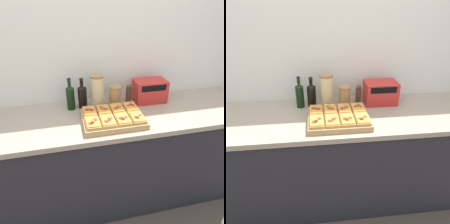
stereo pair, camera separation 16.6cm
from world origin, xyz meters
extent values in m
plane|color=#4C4238|center=(0.00, 0.00, 0.00)|extent=(12.00, 12.00, 0.00)
cube|color=silver|center=(0.00, 0.68, 1.25)|extent=(6.00, 0.06, 2.50)
cube|color=#232328|center=(0.00, 0.32, 0.43)|extent=(2.60, 0.64, 0.85)
cube|color=gray|center=(0.00, 0.32, 0.87)|extent=(2.63, 0.67, 0.04)
cube|color=tan|center=(0.07, 0.22, 0.92)|extent=(0.46, 0.36, 0.04)
cube|color=tan|center=(-0.09, 0.30, 0.95)|extent=(0.10, 0.16, 0.02)
cube|color=orange|center=(-0.09, 0.30, 0.96)|extent=(0.09, 0.14, 0.01)
cylinder|color=#AD2D23|center=(-0.11, 0.31, 0.97)|extent=(0.03, 0.03, 0.00)
cylinder|color=#AD2D23|center=(-0.08, 0.30, 0.97)|extent=(0.03, 0.03, 0.00)
sphere|color=#937A5B|center=(-0.10, 0.31, 0.98)|extent=(0.02, 0.02, 0.02)
cube|color=tan|center=(0.02, 0.30, 0.95)|extent=(0.10, 0.16, 0.02)
cube|color=orange|center=(0.02, 0.30, 0.96)|extent=(0.09, 0.14, 0.01)
cylinder|color=#AD2D23|center=(0.00, 0.33, 0.97)|extent=(0.03, 0.03, 0.00)
cylinder|color=#AD2D23|center=(0.04, 0.29, 0.97)|extent=(0.03, 0.03, 0.00)
sphere|color=#937A5B|center=(0.01, 0.30, 0.98)|extent=(0.03, 0.03, 0.03)
cube|color=tan|center=(0.13, 0.30, 0.95)|extent=(0.10, 0.16, 0.02)
cube|color=orange|center=(0.13, 0.30, 0.96)|extent=(0.09, 0.14, 0.01)
cylinder|color=#AD2D23|center=(0.11, 0.29, 0.97)|extent=(0.03, 0.03, 0.00)
cylinder|color=#AD2D23|center=(0.14, 0.31, 0.97)|extent=(0.03, 0.03, 0.00)
sphere|color=#937A5B|center=(0.14, 0.30, 0.98)|extent=(0.03, 0.03, 0.03)
cube|color=tan|center=(0.24, 0.30, 0.95)|extent=(0.10, 0.16, 0.02)
cube|color=orange|center=(0.24, 0.30, 0.96)|extent=(0.09, 0.14, 0.01)
cylinder|color=#AD2D23|center=(0.22, 0.31, 0.97)|extent=(0.03, 0.03, 0.00)
cylinder|color=#AD2D23|center=(0.26, 0.30, 0.97)|extent=(0.03, 0.03, 0.00)
sphere|color=#937A5B|center=(0.24, 0.32, 0.98)|extent=(0.03, 0.03, 0.03)
cube|color=tan|center=(-0.09, 0.13, 0.95)|extent=(0.10, 0.16, 0.02)
cube|color=orange|center=(-0.09, 0.13, 0.96)|extent=(0.09, 0.14, 0.01)
cylinder|color=#AD2D23|center=(-0.11, 0.10, 0.97)|extent=(0.03, 0.03, 0.00)
cylinder|color=#AD2D23|center=(-0.08, 0.15, 0.97)|extent=(0.03, 0.03, 0.00)
sphere|color=#937A5B|center=(-0.10, 0.11, 0.98)|extent=(0.02, 0.02, 0.02)
cube|color=tan|center=(0.02, 0.13, 0.95)|extent=(0.10, 0.16, 0.02)
cube|color=orange|center=(0.02, 0.13, 0.96)|extent=(0.09, 0.14, 0.01)
cylinder|color=#AD2D23|center=(0.00, 0.11, 0.97)|extent=(0.03, 0.03, 0.00)
cylinder|color=#AD2D23|center=(0.03, 0.14, 0.97)|extent=(0.03, 0.03, 0.00)
sphere|color=#937A5B|center=(0.03, 0.12, 0.98)|extent=(0.02, 0.02, 0.02)
cube|color=tan|center=(0.13, 0.13, 0.95)|extent=(0.10, 0.16, 0.02)
cube|color=orange|center=(0.13, 0.13, 0.96)|extent=(0.09, 0.14, 0.01)
cylinder|color=#AD2D23|center=(0.11, 0.13, 0.97)|extent=(0.03, 0.03, 0.00)
cylinder|color=#AD2D23|center=(0.14, 0.13, 0.97)|extent=(0.03, 0.03, 0.00)
sphere|color=#937A5B|center=(0.12, 0.11, 0.98)|extent=(0.03, 0.03, 0.03)
cube|color=tan|center=(0.24, 0.13, 0.95)|extent=(0.10, 0.16, 0.02)
cube|color=orange|center=(0.24, 0.13, 0.96)|extent=(0.09, 0.14, 0.01)
cylinder|color=#AD2D23|center=(0.22, 0.12, 0.97)|extent=(0.03, 0.03, 0.00)
cylinder|color=#AD2D23|center=(0.26, 0.14, 0.97)|extent=(0.03, 0.03, 0.00)
sphere|color=#937A5B|center=(0.23, 0.10, 0.98)|extent=(0.02, 0.02, 0.02)
cylinder|color=black|center=(-0.22, 0.49, 0.99)|extent=(0.07, 0.07, 0.18)
cone|color=black|center=(-0.22, 0.49, 1.09)|extent=(0.07, 0.07, 0.03)
cylinder|color=black|center=(-0.22, 0.49, 1.13)|extent=(0.03, 0.03, 0.05)
cylinder|color=black|center=(-0.22, 0.49, 1.16)|extent=(0.03, 0.03, 0.01)
cylinder|color=black|center=(-0.13, 0.49, 0.98)|extent=(0.07, 0.07, 0.18)
cone|color=black|center=(-0.13, 0.49, 1.08)|extent=(0.07, 0.07, 0.03)
cylinder|color=black|center=(-0.13, 0.49, 1.12)|extent=(0.03, 0.03, 0.05)
cylinder|color=black|center=(-0.13, 0.49, 1.15)|extent=(0.03, 0.03, 0.01)
cylinder|color=beige|center=(0.00, 0.49, 1.03)|extent=(0.11, 0.11, 0.26)
cylinder|color=#937047|center=(0.00, 0.49, 1.17)|extent=(0.11, 0.11, 0.02)
cylinder|color=#AD7F4C|center=(0.15, 0.49, 0.97)|extent=(0.10, 0.10, 0.15)
cylinder|color=#937047|center=(0.15, 0.49, 1.05)|extent=(0.10, 0.10, 0.02)
cylinder|color=#47331E|center=(0.27, 0.49, 0.97)|extent=(0.05, 0.05, 0.14)
sphere|color=#47331E|center=(0.27, 0.49, 1.05)|extent=(0.04, 0.04, 0.04)
cube|color=red|center=(0.47, 0.49, 0.99)|extent=(0.28, 0.18, 0.20)
cube|color=black|center=(0.47, 0.41, 1.05)|extent=(0.22, 0.01, 0.05)
cube|color=black|center=(0.62, 0.49, 1.00)|extent=(0.02, 0.02, 0.02)
camera|label=1|loc=(-0.26, -1.17, 1.76)|focal=35.00mm
camera|label=2|loc=(-0.09, -1.20, 1.76)|focal=35.00mm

